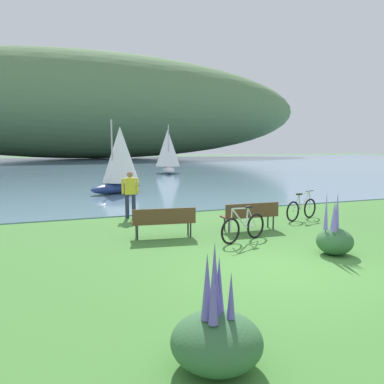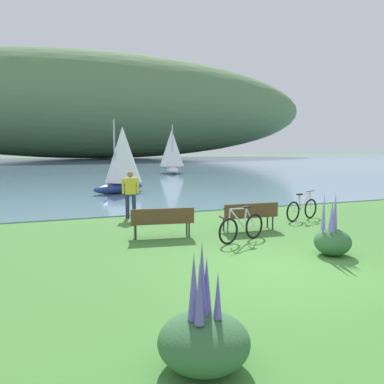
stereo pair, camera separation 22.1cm
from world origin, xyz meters
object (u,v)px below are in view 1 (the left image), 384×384
park_bench_near_camera (250,214)px  bicycle_beside_path (302,209)px  park_bench_further_along (164,220)px  bicycle_leaning_near_bench (243,227)px  person_at_shoreline (130,192)px  sailboat_nearest_to_shore (168,151)px  sailboat_mid_bay (120,159)px

park_bench_near_camera → bicycle_beside_path: 2.75m
park_bench_further_along → bicycle_leaning_near_bench: (1.93, -1.16, -0.12)m
bicycle_beside_path → person_at_shoreline: person_at_shoreline is taller
park_bench_near_camera → sailboat_nearest_to_shore: bearing=78.0°
bicycle_leaning_near_bench → sailboat_mid_bay: 12.25m
park_bench_near_camera → sailboat_mid_bay: (-1.93, 10.97, 1.40)m
park_bench_further_along → bicycle_leaning_near_bench: bearing=-31.0°
park_bench_near_camera → bicycle_leaning_near_bench: (-0.87, -1.14, -0.12)m
sailboat_nearest_to_shore → park_bench_near_camera: bearing=-102.0°
park_bench_near_camera → person_at_shoreline: size_ratio=1.06×
person_at_shoreline → bicycle_leaning_near_bench: bearing=-64.6°
park_bench_further_along → person_at_shoreline: (-0.22, 3.38, 0.46)m
bicycle_leaning_near_bench → sailboat_nearest_to_shore: size_ratio=0.37×
bicycle_leaning_near_bench → sailboat_mid_bay: sailboat_mid_bay is taller
bicycle_beside_path → sailboat_nearest_to_shore: size_ratio=0.37×
park_bench_near_camera → person_at_shoreline: 4.58m
park_bench_near_camera → person_at_shoreline: (-3.03, 3.40, 0.46)m
person_at_shoreline → sailboat_mid_bay: sailboat_mid_bay is taller
person_at_shoreline → bicycle_beside_path: bearing=-24.1°
bicycle_beside_path → sailboat_nearest_to_shore: bearing=83.6°
park_bench_further_along → person_at_shoreline: size_ratio=1.08×
bicycle_beside_path → bicycle_leaning_near_bench: bearing=-149.8°
park_bench_near_camera → sailboat_mid_bay: size_ratio=0.46×
park_bench_near_camera → park_bench_further_along: size_ratio=0.98×
bicycle_beside_path → person_at_shoreline: (-5.63, 2.52, 0.58)m
bicycle_leaning_near_bench → park_bench_further_along: bearing=149.0°
park_bench_near_camera → bicycle_beside_path: bearing=18.8°
sailboat_nearest_to_shore → bicycle_beside_path: bearing=-96.4°
sailboat_nearest_to_shore → sailboat_mid_bay: sailboat_nearest_to_shore is taller
bicycle_leaning_near_bench → sailboat_nearest_to_shore: (6.17, 25.97, 1.78)m
bicycle_leaning_near_bench → bicycle_beside_path: (3.47, 2.02, -0.00)m
bicycle_leaning_near_bench → person_at_shoreline: size_ratio=0.98×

